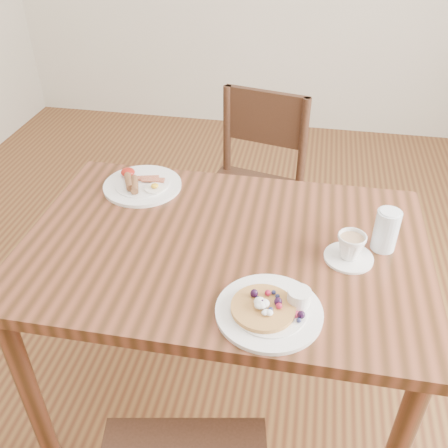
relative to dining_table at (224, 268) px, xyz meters
name	(u,v)px	position (x,y,z in m)	size (l,w,h in m)	color
ground	(224,396)	(0.00, 0.00, -0.65)	(5.00, 5.00, 0.00)	#562E18
dining_table	(224,268)	(0.00, 0.00, 0.00)	(1.20, 0.80, 0.75)	brown
chair_far	(253,184)	(-0.01, 0.77, -0.16)	(0.50, 0.50, 0.88)	#3D2216
pancake_plate	(271,309)	(0.17, -0.26, 0.11)	(0.27, 0.27, 0.06)	white
breakfast_plate	(141,184)	(-0.34, 0.26, 0.11)	(0.27, 0.27, 0.04)	white
teacup_saucer	(350,249)	(0.36, -0.01, 0.14)	(0.14, 0.14, 0.08)	white
water_glass	(386,230)	(0.46, 0.06, 0.16)	(0.07, 0.07, 0.13)	silver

